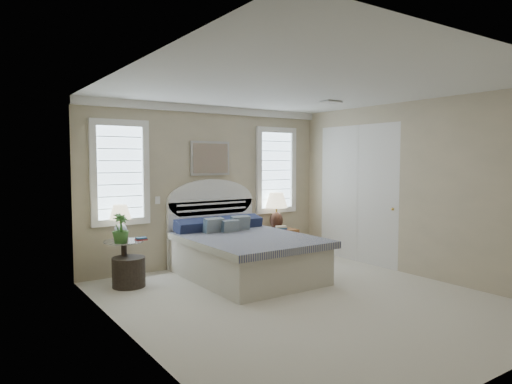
% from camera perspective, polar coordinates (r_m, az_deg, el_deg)
% --- Properties ---
extents(floor, '(4.50, 5.00, 0.01)m').
position_cam_1_polar(floor, '(6.04, 6.00, -13.25)').
color(floor, beige).
rests_on(floor, ground).
extents(ceiling, '(4.50, 5.00, 0.01)m').
position_cam_1_polar(ceiling, '(5.84, 6.20, 12.96)').
color(ceiling, silver).
rests_on(ceiling, wall_back).
extents(wall_back, '(4.50, 0.02, 2.70)m').
position_cam_1_polar(wall_back, '(7.85, -5.83, 0.78)').
color(wall_back, beige).
rests_on(wall_back, floor).
extents(wall_left, '(0.02, 5.00, 2.70)m').
position_cam_1_polar(wall_left, '(4.66, -15.49, -1.55)').
color(wall_left, beige).
rests_on(wall_left, floor).
extents(wall_right, '(0.02, 5.00, 2.70)m').
position_cam_1_polar(wall_right, '(7.44, 19.40, 0.40)').
color(wall_right, beige).
rests_on(wall_right, floor).
extents(crown_molding, '(4.50, 0.08, 0.12)m').
position_cam_1_polar(crown_molding, '(7.85, -5.75, 10.21)').
color(crown_molding, white).
rests_on(crown_molding, wall_back).
extents(hvac_vent, '(0.30, 0.20, 0.02)m').
position_cam_1_polar(hvac_vent, '(7.22, 9.36, 11.04)').
color(hvac_vent, '#B2B2B2').
rests_on(hvac_vent, ceiling).
extents(switch_plate, '(0.08, 0.01, 0.12)m').
position_cam_1_polar(switch_plate, '(7.45, -12.20, -1.01)').
color(switch_plate, white).
rests_on(switch_plate, wall_back).
extents(window_left, '(0.90, 0.06, 1.60)m').
position_cam_1_polar(window_left, '(7.21, -16.66, 2.34)').
color(window_left, silver).
rests_on(window_left, wall_back).
extents(window_right, '(0.90, 0.06, 1.60)m').
position_cam_1_polar(window_right, '(8.58, 2.47, 2.74)').
color(window_right, silver).
rests_on(window_right, wall_back).
extents(painting, '(0.74, 0.04, 0.58)m').
position_cam_1_polar(painting, '(7.80, -5.71, 4.21)').
color(painting, silver).
rests_on(painting, wall_back).
extents(closet_door, '(0.02, 1.80, 2.40)m').
position_cam_1_polar(closet_door, '(8.20, 12.52, -0.21)').
color(closet_door, silver).
rests_on(closet_door, floor).
extents(bed, '(1.72, 2.28, 1.47)m').
position_cam_1_polar(bed, '(7.08, -1.70, -7.43)').
color(bed, beige).
rests_on(bed, floor).
extents(side_table_left, '(0.56, 0.56, 0.63)m').
position_cam_1_polar(side_table_left, '(6.91, -16.15, -7.86)').
color(side_table_left, black).
rests_on(side_table_left, floor).
extents(nightstand_right, '(0.50, 0.40, 0.53)m').
position_cam_1_polar(nightstand_right, '(8.38, 3.26, -5.65)').
color(nightstand_right, '#935A30').
rests_on(nightstand_right, floor).
extents(floor_pot, '(0.54, 0.54, 0.42)m').
position_cam_1_polar(floor_pot, '(6.78, -15.62, -9.61)').
color(floor_pot, black).
rests_on(floor_pot, floor).
extents(lamp_left, '(0.41, 0.41, 0.51)m').
position_cam_1_polar(lamp_left, '(6.97, -16.59, -3.14)').
color(lamp_left, white).
rests_on(lamp_left, side_table_left).
extents(lamp_right, '(0.53, 0.53, 0.67)m').
position_cam_1_polar(lamp_right, '(8.40, 2.56, -1.81)').
color(lamp_right, black).
rests_on(lamp_right, nightstand_right).
extents(potted_plant, '(0.30, 0.30, 0.41)m').
position_cam_1_polar(potted_plant, '(6.66, -16.58, -4.38)').
color(potted_plant, '#376829').
rests_on(potted_plant, side_table_left).
extents(books_left, '(0.16, 0.12, 0.04)m').
position_cam_1_polar(books_left, '(6.84, -14.16, -5.70)').
color(books_left, '#A82A2A').
rests_on(books_left, side_table_left).
extents(books_right, '(0.25, 0.22, 0.08)m').
position_cam_1_polar(books_right, '(8.18, 3.15, -4.57)').
color(books_right, '#A82A2A').
rests_on(books_right, nightstand_right).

